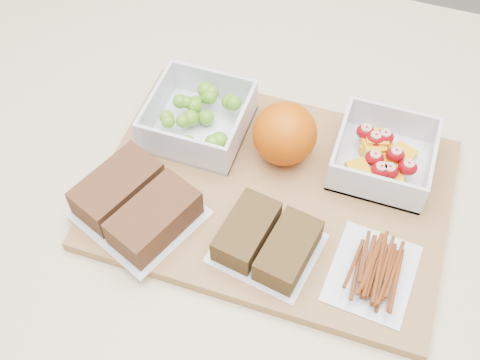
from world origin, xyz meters
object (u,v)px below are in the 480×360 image
at_px(fruit_container, 383,157).
at_px(pretzel_bag, 374,269).
at_px(orange, 285,134).
at_px(sandwich_bag_left, 136,204).
at_px(grape_container, 200,118).
at_px(cutting_board, 273,194).
at_px(sandwich_bag_center, 267,241).

distance_m(fruit_container, pretzel_bag, 0.15).
bearing_deg(orange, sandwich_bag_left, -134.13).
height_order(grape_container, fruit_container, grape_container).
relative_size(orange, pretzel_bag, 0.70).
xyz_separation_m(cutting_board, fruit_container, (0.12, 0.08, 0.03)).
bearing_deg(pretzel_bag, cutting_board, 151.95).
bearing_deg(orange, pretzel_bag, -42.56).
height_order(sandwich_bag_left, pretzel_bag, sandwich_bag_left).
relative_size(sandwich_bag_center, pretzel_bag, 1.11).
relative_size(cutting_board, fruit_container, 3.60).
bearing_deg(cutting_board, fruit_container, 33.72).
bearing_deg(fruit_container, cutting_board, -145.98).
xyz_separation_m(grape_container, fruit_container, (0.23, 0.02, -0.00)).
bearing_deg(fruit_container, sandwich_bag_center, -121.97).
bearing_deg(sandwich_bag_left, grape_container, 80.91).
distance_m(grape_container, pretzel_bag, 0.29).
relative_size(fruit_container, orange, 1.46).
xyz_separation_m(cutting_board, orange, (-0.00, 0.06, 0.05)).
distance_m(orange, sandwich_bag_center, 0.14).
bearing_deg(sandwich_bag_center, pretzel_bag, 3.62).
relative_size(cutting_board, grape_container, 3.44).
distance_m(sandwich_bag_left, sandwich_bag_center, 0.16).
relative_size(fruit_container, pretzel_bag, 1.01).
height_order(sandwich_bag_left, sandwich_bag_center, sandwich_bag_left).
relative_size(grape_container, orange, 1.52).
bearing_deg(sandwich_bag_center, cutting_board, 101.77).
xyz_separation_m(sandwich_bag_left, pretzel_bag, (0.28, 0.01, -0.01)).
height_order(orange, sandwich_bag_left, orange).
bearing_deg(sandwich_bag_left, pretzel_bag, 2.27).
relative_size(cutting_board, orange, 5.24).
bearing_deg(orange, fruit_container, 9.80).
distance_m(cutting_board, sandwich_bag_center, 0.09).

